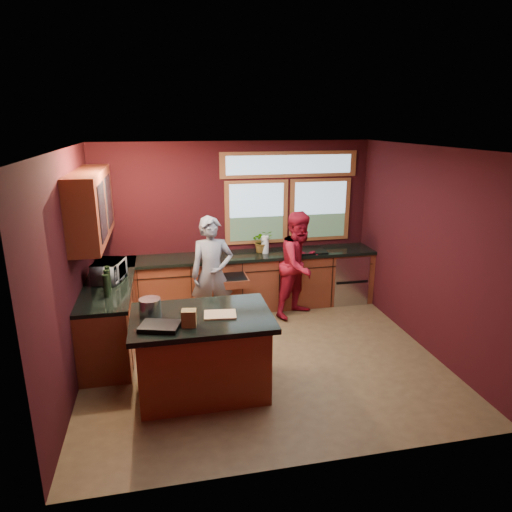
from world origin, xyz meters
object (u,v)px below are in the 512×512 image
object	(u,v)px
person_grey	(212,274)
cutting_board	(220,315)
person_red	(300,264)
stock_pot	(150,306)
island	(203,353)

from	to	relation	value
person_grey	cutting_board	bearing A→B (deg)	-93.92
person_red	cutting_board	size ratio (longest dim) A/B	4.81
person_grey	stock_pot	size ratio (longest dim) A/B	7.12
person_red	stock_pot	bearing A→B (deg)	-175.55
cutting_board	person_grey	bearing A→B (deg)	86.49
cutting_board	stock_pot	xyz separation A→B (m)	(-0.75, 0.20, 0.08)
island	person_red	distance (m)	2.55
person_grey	person_red	distance (m)	1.42
cutting_board	stock_pot	bearing A→B (deg)	165.07
island	person_red	bearing A→B (deg)	47.46
person_grey	stock_pot	distance (m)	1.72
person_red	stock_pot	world-z (taller)	person_red
person_grey	cutting_board	xyz separation A→B (m)	(-0.10, -1.68, 0.10)
cutting_board	stock_pot	size ratio (longest dim) A/B	1.46
person_grey	person_red	bearing A→B (deg)	8.93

